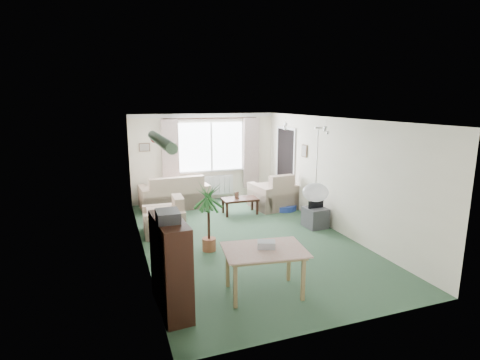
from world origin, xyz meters
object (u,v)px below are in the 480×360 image
object	(u,v)px
sofa	(174,191)
tv_cube	(315,217)
armchair_corner	(273,190)
houseplant	(209,218)
pet_bed	(283,207)
dining_table	(264,272)
bookshelf	(170,265)
armchair_left	(164,215)
coffee_table	(240,206)

from	to	relation	value
sofa	tv_cube	world-z (taller)	sofa
armchair_corner	houseplant	distance (m)	3.22
pet_bed	sofa	bearing A→B (deg)	156.04
dining_table	tv_cube	world-z (taller)	dining_table
pet_bed	tv_cube	bearing A→B (deg)	-88.05
sofa	houseplant	bearing A→B (deg)	88.58
bookshelf	dining_table	world-z (taller)	bookshelf
tv_cube	pet_bed	size ratio (longest dim) A/B	0.73
armchair_left	pet_bed	world-z (taller)	armchair_left
armchair_corner	armchair_left	bearing A→B (deg)	11.66
bookshelf	houseplant	bearing A→B (deg)	56.73
coffee_table	pet_bed	bearing A→B (deg)	-1.52
bookshelf	pet_bed	size ratio (longest dim) A/B	1.90
armchair_left	bookshelf	world-z (taller)	bookshelf
armchair_corner	pet_bed	distance (m)	0.50
sofa	armchair_left	world-z (taller)	sofa
bookshelf	dining_table	bearing A→B (deg)	-5.59
armchair_corner	tv_cube	bearing A→B (deg)	90.69
armchair_left	houseplant	size ratio (longest dim) A/B	0.68
bookshelf	armchair_left	bearing A→B (deg)	79.53
bookshelf	coffee_table	bearing A→B (deg)	54.42
armchair_corner	tv_cube	world-z (taller)	armchair_corner
coffee_table	tv_cube	size ratio (longest dim) A/B	1.80
coffee_table	dining_table	size ratio (longest dim) A/B	0.82
armchair_left	coffee_table	size ratio (longest dim) A/B	1.00
tv_cube	pet_bed	bearing A→B (deg)	88.92
sofa	coffee_table	world-z (taller)	sofa
bookshelf	pet_bed	xyz separation A→B (m)	(3.49, 3.73, -0.56)
armchair_corner	armchair_left	world-z (taller)	armchair_corner
sofa	armchair_corner	size ratio (longest dim) A/B	1.68
bookshelf	dining_table	xyz separation A→B (m)	(1.32, -0.04, -0.30)
bookshelf	houseplant	size ratio (longest dim) A/B	0.99
armchair_corner	coffee_table	xyz separation A→B (m)	(-1.00, -0.23, -0.27)
houseplant	tv_cube	bearing A→B (deg)	10.95
houseplant	pet_bed	bearing A→B (deg)	38.17
bookshelf	tv_cube	world-z (taller)	bookshelf
dining_table	tv_cube	xyz separation A→B (m)	(2.22, 2.29, -0.11)
houseplant	dining_table	xyz separation A→B (m)	(0.34, -1.80, -0.31)
armchair_corner	houseplant	xyz separation A→B (m)	(-2.33, -2.23, 0.18)
armchair_left	bookshelf	distance (m)	3.03
sofa	pet_bed	size ratio (longest dim) A/B	2.62
sofa	pet_bed	world-z (taller)	sofa
coffee_table	tv_cube	bearing A→B (deg)	-50.76
armchair_left	pet_bed	bearing A→B (deg)	105.45
armchair_corner	pet_bed	world-z (taller)	armchair_corner
bookshelf	houseplant	world-z (taller)	houseplant
armchair_left	pet_bed	distance (m)	3.25
dining_table	tv_cube	bearing A→B (deg)	46.00
sofa	tv_cube	bearing A→B (deg)	132.05
dining_table	tv_cube	size ratio (longest dim) A/B	2.20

